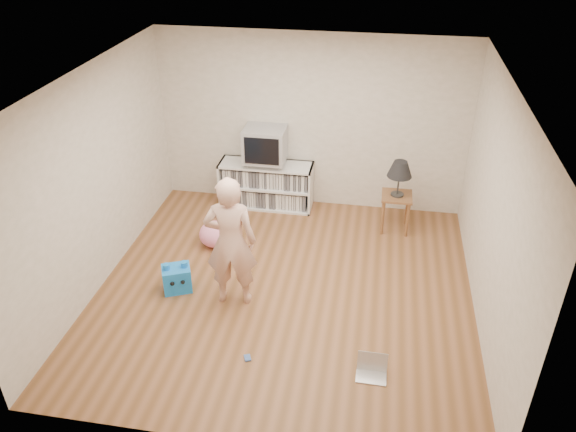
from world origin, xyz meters
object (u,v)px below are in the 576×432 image
Objects in this scene: media_unit at (266,184)px; side_table at (396,204)px; crt_tv at (265,144)px; table_lamp at (400,170)px; laptop at (372,369)px; dvd_deck at (266,162)px; plush_blue at (177,278)px; person at (231,242)px; plush_pink at (215,234)px.

media_unit reaches higher than side_table.
table_lamp is at bearing -10.69° from crt_tv.
media_unit is 0.67m from crt_tv.
side_table is (1.94, -0.39, 0.07)m from media_unit.
side_table reaches higher than laptop.
crt_tv is (0.00, -0.00, 0.29)m from dvd_deck.
dvd_deck is 1.47× the size of laptop.
media_unit is at bearing 50.03° from plush_blue.
crt_tv is 2.48m from plush_blue.
table_lamp is (1.94, -0.37, -0.08)m from crt_tv.
dvd_deck is 0.75× the size of crt_tv.
person is (-1.86, -1.93, 0.40)m from side_table.
laptop is 2.99m from plush_pink.
table_lamp is at bearing 19.35° from plush_pink.
person reaches higher than crt_tv.
media_unit is at bearing 118.91° from laptop.
media_unit is 2.35m from plush_blue.
plush_blue is (-0.73, 0.07, -0.65)m from person.
side_table is (1.94, -0.37, -0.32)m from dvd_deck.
table_lamp reaches higher than media_unit.
media_unit is at bearing 168.76° from table_lamp.
crt_tv is at bearing -90.00° from media_unit.
media_unit reaches higher than plush_pink.
media_unit is 2.72× the size of table_lamp.
crt_tv is 2.07m from side_table.
person is 2.05m from laptop.
person is at bearing -88.09° from dvd_deck.
media_unit is at bearing -95.39° from person.
table_lamp is 3.29m from plush_blue.
person reaches higher than plush_pink.
plush_blue is (-2.40, 0.99, 0.11)m from laptop.
crt_tv is at bearing 68.80° from plush_pink.
dvd_deck is 1.09× the size of plush_blue.
dvd_deck is at bearing -95.38° from person.
plush_blue is (-2.59, -1.87, -0.25)m from side_table.
media_unit is 3.69m from laptop.
person reaches higher than laptop.
table_lamp is (0.00, 0.00, 0.53)m from side_table.
side_table is at bearing 0.00° from table_lamp.
crt_tv is at bearing 49.90° from plush_blue.
person reaches higher than dvd_deck.
laptop is at bearing -61.61° from media_unit.
dvd_deck reaches higher than side_table.
side_table is at bearing 11.88° from plush_blue.
table_lamp is at bearing 0.00° from side_table.
crt_tv is 1.55m from plush_pink.
person is 1.37m from plush_pink.
crt_tv reaches higher than media_unit.
plush_blue is (-2.59, -1.87, -0.78)m from table_lamp.
side_table is (1.94, -0.37, -0.60)m from crt_tv.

